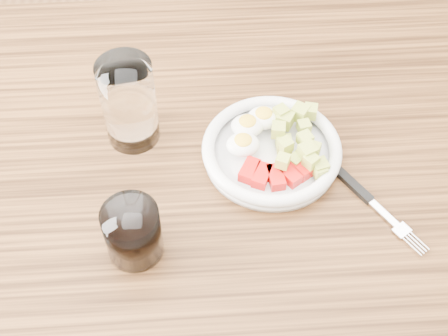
{
  "coord_description": "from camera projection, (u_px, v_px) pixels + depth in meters",
  "views": [
    {
      "loc": [
        -0.04,
        -0.54,
        1.52
      ],
      "look_at": [
        -0.01,
        0.01,
        0.8
      ],
      "focal_mm": 50.0,
      "sensor_mm": 36.0,
      "label": 1
    }
  ],
  "objects": [
    {
      "name": "dining_table",
      "position": [
        231.0,
        222.0,
        1.0
      ],
      "size": [
        1.5,
        0.9,
        0.77
      ],
      "color": "brown",
      "rests_on": "ground"
    },
    {
      "name": "coffee_glass",
      "position": [
        133.0,
        232.0,
        0.82
      ],
      "size": [
        0.08,
        0.08,
        0.09
      ],
      "color": "white",
      "rests_on": "dining_table"
    },
    {
      "name": "bowl",
      "position": [
        272.0,
        148.0,
        0.94
      ],
      "size": [
        0.21,
        0.21,
        0.05
      ],
      "color": "silver",
      "rests_on": "dining_table"
    },
    {
      "name": "water_glass",
      "position": [
        129.0,
        103.0,
        0.93
      ],
      "size": [
        0.08,
        0.08,
        0.15
      ],
      "primitive_type": "cylinder",
      "color": "white",
      "rests_on": "dining_table"
    },
    {
      "name": "fork",
      "position": [
        360.0,
        192.0,
        0.91
      ],
      "size": [
        0.12,
        0.18,
        0.01
      ],
      "color": "black",
      "rests_on": "dining_table"
    }
  ]
}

